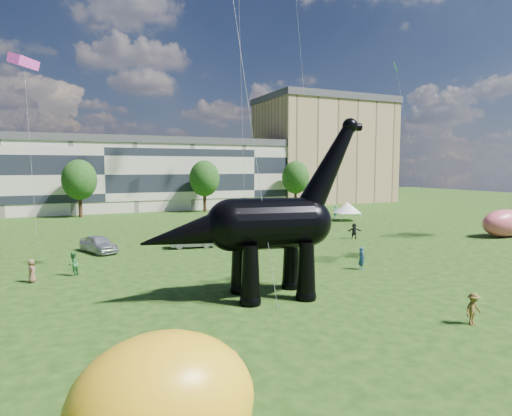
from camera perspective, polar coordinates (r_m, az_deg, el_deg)
name	(u,v)px	position (r m, az deg, el deg)	size (l,w,h in m)	color
ground	(357,312)	(24.16, 13.32, -13.36)	(220.00, 220.00, 0.00)	#16330C
terrace_row	(102,177)	(80.34, -19.83, 3.91)	(78.00, 11.00, 12.00)	beige
apartment_block	(324,153)	(99.16, 9.02, 7.29)	(28.00, 18.00, 22.00)	tan
tree_mid_left	(79,177)	(71.13, -22.50, 3.89)	(5.20, 5.20, 9.44)	#382314
tree_mid_right	(204,176)	(74.44, -6.89, 4.32)	(5.20, 5.20, 9.44)	#382314
tree_far_right	(296,175)	(81.59, 5.31, 4.43)	(5.20, 5.20, 9.44)	#382314
dinosaur_sculpture	(262,227)	(25.25, 0.87, -2.55)	(13.71, 4.35, 11.16)	black
car_silver	(99,244)	(41.49, -20.25, -4.50)	(1.88, 4.68, 1.59)	silver
car_grey	(192,240)	(41.65, -8.48, -4.30)	(1.51, 4.34, 1.43)	slate
car_white	(208,233)	(45.05, -6.44, -3.39)	(2.74, 5.93, 1.65)	white
car_dark	(310,229)	(49.75, 7.21, -2.73)	(1.90, 4.68, 1.36)	#595960
gazebo_near	(282,216)	(50.39, 3.48, -1.10)	(4.72, 4.72, 2.82)	silver
gazebo_far	(347,208)	(63.28, 12.06, 0.06)	(4.63, 4.63, 2.71)	white
inflatable_pink	(504,223)	(55.00, 30.21, -1.75)	(6.13, 3.07, 3.07)	#E05769
inflatable_yellow	(163,406)	(11.95, -12.27, -24.35)	(4.73, 3.64, 3.64)	yellow
visitors	(234,248)	(36.76, -2.99, -5.34)	(50.68, 40.67, 1.84)	#936028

